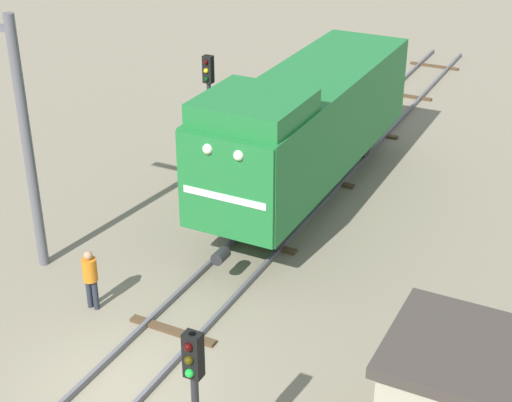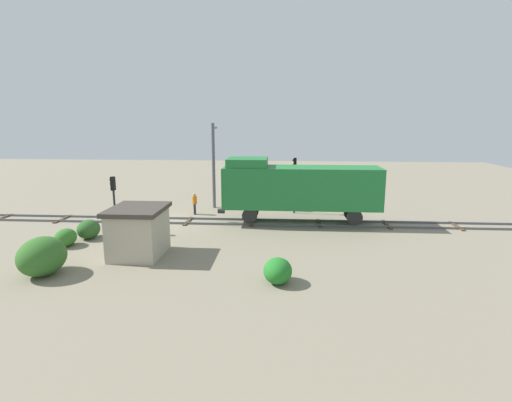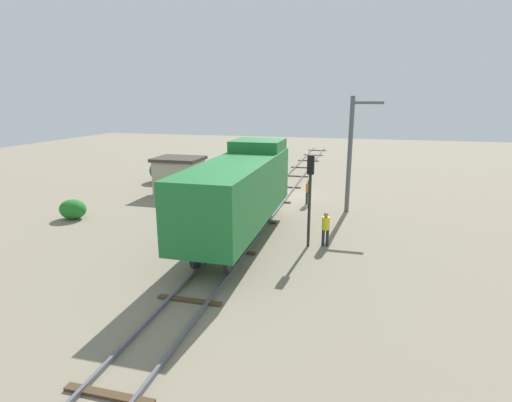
% 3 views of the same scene
% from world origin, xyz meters
% --- Properties ---
extents(ground_plane, '(90.00, 90.00, 0.00)m').
position_xyz_m(ground_plane, '(0.00, 0.00, 0.00)').
color(ground_plane, gray).
extents(railway_track, '(2.40, 57.97, 0.16)m').
position_xyz_m(railway_track, '(0.00, 0.00, 0.07)').
color(railway_track, '#595960').
rests_on(railway_track, ground).
extents(locomotive, '(2.90, 11.60, 4.60)m').
position_xyz_m(locomotive, '(0.00, 10.54, 2.77)').
color(locomotive, '#1E7233').
rests_on(locomotive, railway_track).
extents(traffic_signal_near, '(0.32, 0.34, 3.79)m').
position_xyz_m(traffic_signal_near, '(3.20, -1.70, 2.65)').
color(traffic_signal_near, '#262628').
rests_on(traffic_signal_near, ground).
extents(traffic_signal_mid, '(0.32, 0.34, 4.48)m').
position_xyz_m(traffic_signal_mid, '(-3.40, 10.33, 3.10)').
color(traffic_signal_mid, '#262628').
rests_on(traffic_signal_mid, ground).
extents(worker_near_track, '(0.38, 0.38, 1.70)m').
position_xyz_m(worker_near_track, '(-2.40, 2.40, 1.00)').
color(worker_near_track, '#262B38').
rests_on(worker_near_track, ground).
extents(worker_by_signal, '(0.38, 0.38, 1.70)m').
position_xyz_m(worker_by_signal, '(-4.20, 10.09, 1.00)').
color(worker_by_signal, '#262B38').
rests_on(worker_by_signal, ground).
extents(catenary_mast, '(1.94, 0.28, 7.17)m').
position_xyz_m(catenary_mast, '(-5.07, 3.52, 3.83)').
color(catenary_mast, '#595960').
rests_on(catenary_mast, ground).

